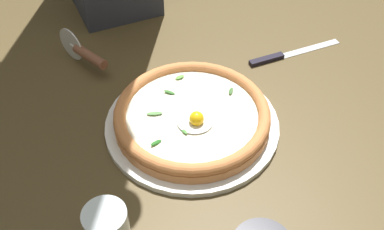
% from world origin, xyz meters
% --- Properties ---
extents(ground_plane, '(2.40, 2.40, 0.03)m').
position_xyz_m(ground_plane, '(0.00, 0.00, -0.01)').
color(ground_plane, brown).
rests_on(ground_plane, ground).
extents(pizza_plate, '(0.34, 0.34, 0.01)m').
position_xyz_m(pizza_plate, '(-0.02, 0.03, 0.01)').
color(pizza_plate, white).
rests_on(pizza_plate, ground).
extents(pizza, '(0.30, 0.30, 0.05)m').
position_xyz_m(pizza, '(-0.02, 0.03, 0.03)').
color(pizza, '#CF834B').
rests_on(pizza, pizza_plate).
extents(pizza_cutter, '(0.10, 0.13, 0.08)m').
position_xyz_m(pizza_cutter, '(-0.22, 0.27, 0.04)').
color(pizza_cutter, silver).
rests_on(pizza_cutter, ground).
extents(table_knife, '(0.24, 0.07, 0.01)m').
position_xyz_m(table_knife, '(0.23, 0.22, 0.00)').
color(table_knife, silver).
rests_on(table_knife, ground).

